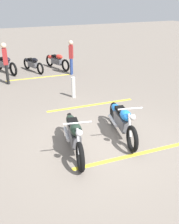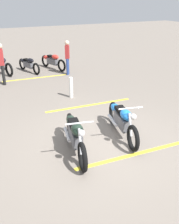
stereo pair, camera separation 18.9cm
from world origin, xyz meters
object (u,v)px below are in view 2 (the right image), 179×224
(motorcycle_row_center, at_px, (0,64))
(bystander_near_row, at_px, (67,56))
(motorcycle_dark_foreground, at_px, (75,134))
(motorcycle_bright_foreground, at_px, (122,119))
(bystander_secondary, at_px, (2,62))
(bollard_post, at_px, (71,87))
(motorcycle_row_left, at_px, (28,64))
(motorcycle_row_far_left, at_px, (52,61))

(motorcycle_row_center, relative_size, bystander_near_row, 1.31)
(motorcycle_dark_foreground, bearing_deg, motorcycle_bright_foreground, 110.13)
(bystander_secondary, bearing_deg, motorcycle_bright_foreground, 114.64)
(bollard_post, bearing_deg, motorcycle_row_left, 5.10)
(motorcycle_dark_foreground, height_order, motorcycle_row_left, motorcycle_dark_foreground)
(bystander_secondary, distance_m, bollard_post, 3.51)
(motorcycle_dark_foreground, distance_m, bystander_near_row, 7.06)
(motorcycle_bright_foreground, xyz_separation_m, bystander_secondary, (6.19, 1.96, 0.53))
(motorcycle_bright_foreground, bearing_deg, bollard_post, -164.60)
(motorcycle_row_center, bearing_deg, motorcycle_row_left, 56.66)
(motorcycle_dark_foreground, relative_size, motorcycle_row_far_left, 1.07)
(motorcycle_bright_foreground, bearing_deg, bystander_near_row, -175.35)
(motorcycle_row_center, bearing_deg, motorcycle_bright_foreground, -5.13)
(motorcycle_row_far_left, distance_m, motorcycle_row_left, 1.31)
(motorcycle_row_left, bearing_deg, bystander_near_row, 33.86)
(motorcycle_row_left, height_order, bystander_secondary, bystander_secondary)
(bystander_secondary, bearing_deg, bollard_post, 131.07)
(motorcycle_dark_foreground, height_order, bystander_secondary, bystander_secondary)
(bystander_near_row, bearing_deg, motorcycle_dark_foreground, -78.68)
(motorcycle_row_far_left, bearing_deg, bollard_post, -26.83)
(motorcycle_row_far_left, bearing_deg, motorcycle_row_center, -113.18)
(motorcycle_row_left, bearing_deg, motorcycle_row_far_left, 75.91)
(motorcycle_bright_foreground, bearing_deg, motorcycle_row_left, -161.94)
(motorcycle_bright_foreground, relative_size, motorcycle_row_left, 1.14)
(motorcycle_bright_foreground, height_order, motorcycle_row_left, motorcycle_bright_foreground)
(bystander_secondary, bearing_deg, motorcycle_dark_foreground, 101.47)
(bystander_near_row, height_order, bollard_post, bystander_near_row)
(motorcycle_dark_foreground, bearing_deg, motorcycle_row_left, -173.39)
(motorcycle_dark_foreground, height_order, bystander_near_row, bystander_near_row)
(motorcycle_bright_foreground, xyz_separation_m, motorcycle_row_far_left, (7.79, -0.88, -0.03))
(motorcycle_row_far_left, xyz_separation_m, motorcycle_row_center, (0.36, 2.62, 0.03))
(motorcycle_row_left, height_order, bollard_post, bollard_post)
(motorcycle_row_center, distance_m, bystander_near_row, 3.42)
(motorcycle_bright_foreground, height_order, motorcycle_row_far_left, motorcycle_bright_foreground)
(motorcycle_row_center, bearing_deg, motorcycle_dark_foreground, -15.33)
(motorcycle_row_center, distance_m, bollard_post, 5.12)
(motorcycle_bright_foreground, relative_size, motorcycle_row_far_left, 1.06)
(motorcycle_row_far_left, distance_m, bystander_secondary, 3.31)
(motorcycle_dark_foreground, xyz_separation_m, bollard_post, (3.48, -1.45, -0.07))
(bystander_secondary, xyz_separation_m, bollard_post, (-2.87, -1.93, -0.60))
(motorcycle_bright_foreground, height_order, bystander_near_row, bystander_near_row)
(motorcycle_dark_foreground, bearing_deg, bystander_secondary, -161.48)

